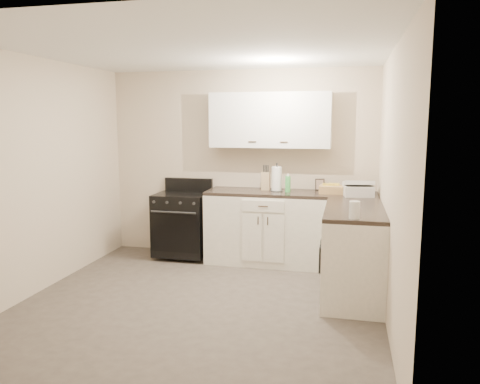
% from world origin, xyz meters
% --- Properties ---
extents(floor, '(3.60, 3.60, 0.00)m').
position_xyz_m(floor, '(0.00, 0.00, 0.00)').
color(floor, '#473F38').
rests_on(floor, ground).
extents(ceiling, '(3.60, 3.60, 0.00)m').
position_xyz_m(ceiling, '(0.00, 0.00, 2.50)').
color(ceiling, white).
rests_on(ceiling, wall_back).
extents(wall_back, '(3.60, 0.00, 3.60)m').
position_xyz_m(wall_back, '(0.00, 1.80, 1.25)').
color(wall_back, beige).
rests_on(wall_back, ground).
extents(wall_right, '(0.00, 3.60, 3.60)m').
position_xyz_m(wall_right, '(1.80, 0.00, 1.25)').
color(wall_right, beige).
rests_on(wall_right, ground).
extents(wall_left, '(0.00, 3.60, 3.60)m').
position_xyz_m(wall_left, '(-1.80, 0.00, 1.25)').
color(wall_left, beige).
rests_on(wall_left, ground).
extents(wall_front, '(3.60, 0.00, 3.60)m').
position_xyz_m(wall_front, '(0.00, -1.80, 1.25)').
color(wall_front, beige).
rests_on(wall_front, ground).
extents(base_cabinets_back, '(1.55, 0.60, 0.90)m').
position_xyz_m(base_cabinets_back, '(0.43, 1.50, 0.45)').
color(base_cabinets_back, silver).
rests_on(base_cabinets_back, floor).
extents(base_cabinets_right, '(0.60, 1.90, 0.90)m').
position_xyz_m(base_cabinets_right, '(1.50, 0.85, 0.45)').
color(base_cabinets_right, silver).
rests_on(base_cabinets_right, floor).
extents(countertop_back, '(1.55, 0.60, 0.04)m').
position_xyz_m(countertop_back, '(0.43, 1.50, 0.92)').
color(countertop_back, black).
rests_on(countertop_back, base_cabinets_back).
extents(countertop_right, '(0.60, 1.90, 0.04)m').
position_xyz_m(countertop_right, '(1.50, 0.85, 0.92)').
color(countertop_right, black).
rests_on(countertop_right, base_cabinets_right).
extents(upper_cabinets, '(1.55, 0.30, 0.70)m').
position_xyz_m(upper_cabinets, '(0.43, 1.65, 1.84)').
color(upper_cabinets, white).
rests_on(upper_cabinets, wall_back).
extents(stove, '(0.68, 0.58, 0.82)m').
position_xyz_m(stove, '(-0.73, 1.48, 0.46)').
color(stove, black).
rests_on(stove, floor).
extents(knife_block, '(0.11, 0.10, 0.23)m').
position_xyz_m(knife_block, '(0.38, 1.60, 1.06)').
color(knife_block, tan).
rests_on(knife_block, countertop_back).
extents(paper_towel, '(0.13, 0.13, 0.31)m').
position_xyz_m(paper_towel, '(0.54, 1.53, 1.10)').
color(paper_towel, white).
rests_on(paper_towel, countertop_back).
extents(soap_bottle, '(0.08, 0.08, 0.20)m').
position_xyz_m(soap_bottle, '(0.69, 1.49, 1.04)').
color(soap_bottle, '#46B853').
rests_on(soap_bottle, countertop_back).
extents(picture_frame, '(0.13, 0.07, 0.15)m').
position_xyz_m(picture_frame, '(1.07, 1.73, 1.02)').
color(picture_frame, black).
rests_on(picture_frame, countertop_back).
extents(wicker_basket, '(0.30, 0.20, 0.10)m').
position_xyz_m(wicker_basket, '(1.23, 1.48, 0.99)').
color(wicker_basket, '#AA8550').
rests_on(wicker_basket, countertop_right).
extents(countertop_grill, '(0.38, 0.36, 0.12)m').
position_xyz_m(countertop_grill, '(1.55, 1.38, 1.00)').
color(countertop_grill, silver).
rests_on(countertop_grill, countertop_right).
extents(glass_jar, '(0.11, 0.11, 0.16)m').
position_xyz_m(glass_jar, '(1.49, 0.00, 1.02)').
color(glass_jar, silver).
rests_on(glass_jar, countertop_right).
extents(oven_mitt_near, '(0.02, 0.15, 0.26)m').
position_xyz_m(oven_mitt_near, '(1.18, 0.23, 0.47)').
color(oven_mitt_near, black).
rests_on(oven_mitt_near, base_cabinets_right).
extents(oven_mitt_far, '(0.02, 0.16, 0.28)m').
position_xyz_m(oven_mitt_far, '(1.18, 0.47, 0.48)').
color(oven_mitt_far, black).
rests_on(oven_mitt_far, base_cabinets_right).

